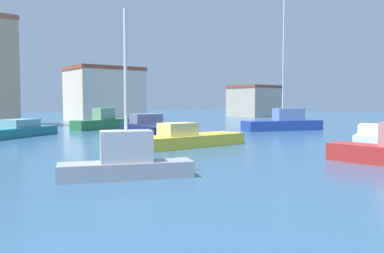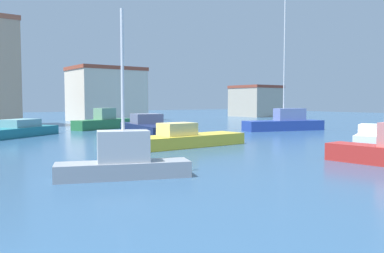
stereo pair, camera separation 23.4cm
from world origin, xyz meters
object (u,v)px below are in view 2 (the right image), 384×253
at_px(motorboat_yellow_center_channel, 186,139).
at_px(motorboat_green_distant_east, 103,122).
at_px(sailboat_blue_distant_north, 285,122).
at_px(motorboat_white_behind_lamppost, 371,136).
at_px(motorboat_teal_inner_mooring, 11,131).
at_px(sailboat_grey_outer_mooring, 123,160).
at_px(motorboat_navy_far_right, 150,128).

bearing_deg(motorboat_yellow_center_channel, motorboat_green_distant_east, 81.77).
relative_size(sailboat_blue_distant_north, motorboat_white_behind_lamppost, 2.31).
distance_m(motorboat_teal_inner_mooring, motorboat_green_distant_east, 10.72).
distance_m(motorboat_white_behind_lamppost, motorboat_teal_inner_mooring, 26.73).
xyz_separation_m(sailboat_grey_outer_mooring, motorboat_teal_inner_mooring, (0.66, 20.28, -0.18)).
relative_size(motorboat_navy_far_right, motorboat_teal_inner_mooring, 0.99).
xyz_separation_m(motorboat_navy_far_right, sailboat_blue_distant_north, (13.37, -3.09, 0.16)).
bearing_deg(sailboat_grey_outer_mooring, motorboat_white_behind_lamppost, 2.72).
bearing_deg(motorboat_green_distant_east, motorboat_navy_far_right, -91.08).
xyz_separation_m(sailboat_grey_outer_mooring, sailboat_blue_distant_north, (23.65, 12.11, 0.10)).
bearing_deg(motorboat_green_distant_east, sailboat_blue_distant_north, -43.50).
relative_size(motorboat_yellow_center_channel, motorboat_teal_inner_mooring, 0.91).
bearing_deg(motorboat_yellow_center_channel, sailboat_blue_distant_north, 18.62).
distance_m(sailboat_grey_outer_mooring, motorboat_teal_inner_mooring, 20.30).
bearing_deg(motorboat_navy_far_right, sailboat_blue_distant_north, -13.02).
height_order(motorboat_white_behind_lamppost, motorboat_teal_inner_mooring, motorboat_teal_inner_mooring).
height_order(motorboat_yellow_center_channel, motorboat_teal_inner_mooring, motorboat_yellow_center_channel).
bearing_deg(motorboat_teal_inner_mooring, sailboat_grey_outer_mooring, -91.86).
height_order(motorboat_navy_far_right, motorboat_green_distant_east, motorboat_green_distant_east).
bearing_deg(motorboat_green_distant_east, sailboat_grey_outer_mooring, -113.01).
relative_size(motorboat_navy_far_right, motorboat_yellow_center_channel, 1.09).
bearing_deg(motorboat_green_distant_east, motorboat_yellow_center_channel, -98.23).
distance_m(sailboat_grey_outer_mooring, motorboat_green_distant_east, 26.76).
bearing_deg(motorboat_teal_inner_mooring, sailboat_blue_distant_north, -19.58).
distance_m(sailboat_grey_outer_mooring, motorboat_navy_far_right, 18.35).
xyz_separation_m(sailboat_blue_distant_north, motorboat_white_behind_lamppost, (-4.58, -11.20, -0.31)).
distance_m(motorboat_white_behind_lamppost, motorboat_green_distant_east, 25.24).
bearing_deg(sailboat_blue_distant_north, motorboat_yellow_center_channel, -161.38).
height_order(motorboat_navy_far_right, motorboat_white_behind_lamppost, motorboat_navy_far_right).
height_order(sailboat_grey_outer_mooring, motorboat_navy_far_right, sailboat_grey_outer_mooring).
xyz_separation_m(motorboat_white_behind_lamppost, motorboat_green_distant_east, (-8.61, 23.72, 0.24)).
bearing_deg(motorboat_navy_far_right, motorboat_yellow_center_channel, -105.96).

